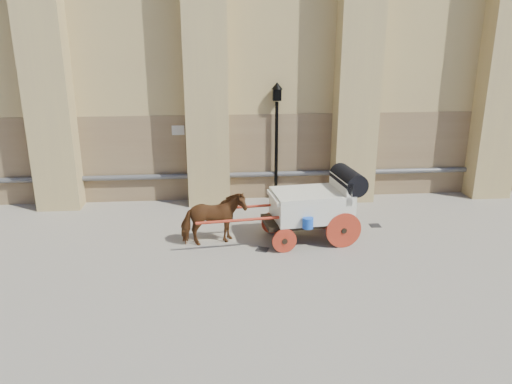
{
  "coord_description": "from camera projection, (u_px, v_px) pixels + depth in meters",
  "views": [
    {
      "loc": [
        -0.8,
        -12.9,
        5.71
      ],
      "look_at": [
        0.32,
        0.07,
        1.49
      ],
      "focal_mm": 35.0,
      "sensor_mm": 36.0,
      "label": 1
    }
  ],
  "objects": [
    {
      "name": "street_lamp",
      "position": [
        276.0,
        139.0,
        17.09
      ],
      "size": [
        0.38,
        0.38,
        4.09
      ],
      "color": "black",
      "rests_on": "ground"
    },
    {
      "name": "ground",
      "position": [
        245.0,
        243.0,
        14.05
      ],
      "size": [
        90.0,
        90.0,
        0.0
      ],
      "primitive_type": "plane",
      "color": "gray",
      "rests_on": "ground"
    },
    {
      "name": "carriage",
      "position": [
        317.0,
        203.0,
        14.0
      ],
      "size": [
        4.78,
        1.82,
        2.04
      ],
      "rotation": [
        0.0,
        0.0,
        0.12
      ],
      "color": "black",
      "rests_on": "ground"
    },
    {
      "name": "drain_grate_near",
      "position": [
        262.0,
        249.0,
        13.64
      ],
      "size": [
        0.42,
        0.42,
        0.01
      ],
      "primitive_type": "cube",
      "rotation": [
        0.0,
        0.0,
        -0.4
      ],
      "color": "black",
      "rests_on": "ground"
    },
    {
      "name": "horse",
      "position": [
        213.0,
        219.0,
        13.79
      ],
      "size": [
        1.9,
        1.19,
        1.49
      ],
      "primitive_type": "imported",
      "rotation": [
        0.0,
        0.0,
        1.81
      ],
      "color": "brown",
      "rests_on": "ground"
    },
    {
      "name": "drain_grate_far",
      "position": [
        375.0,
        226.0,
        15.31
      ],
      "size": [
        0.32,
        0.32,
        0.01
      ],
      "primitive_type": "cube",
      "rotation": [
        0.0,
        0.0,
        -0.01
      ],
      "color": "black",
      "rests_on": "ground"
    }
  ]
}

